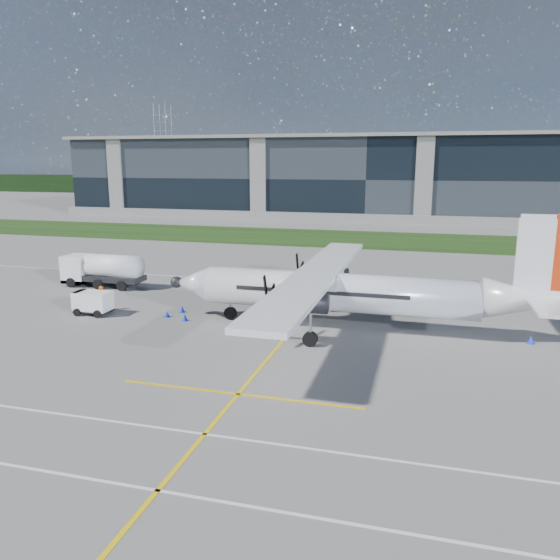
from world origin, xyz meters
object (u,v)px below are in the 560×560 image
Objects in this scene: turboprop_aircraft at (353,271)px; baggage_tug at (93,303)px; safety_cone_tail at (531,340)px; safety_cone_stbdwing at (347,280)px; safety_cone_nose_stbd at (182,309)px; pylon_west at (164,149)px; safety_cone_nose_port at (185,317)px; safety_cone_fwd at (167,314)px; ground_crew_person at (102,296)px; fuel_tanker_truck at (98,270)px.

baggage_tug is (-18.40, -1.32, -3.10)m from turboprop_aircraft.
safety_cone_tail and safety_cone_stbdwing have the same top height.
safety_cone_nose_stbd and safety_cone_stbdwing have the same top height.
pylon_west is at bearing 122.86° from safety_cone_stbdwing.
safety_cone_stbdwing is at bearing 58.43° from safety_cone_nose_port.
safety_cone_fwd is 1.00× the size of safety_cone_tail.
turboprop_aircraft is at bearing -64.99° from ground_crew_person.
ground_crew_person is at bearing -170.29° from safety_cone_nose_stbd.
baggage_tug is at bearing -64.88° from pylon_west.
turboprop_aircraft is 18.59m from ground_crew_person.
safety_cone_nose_port is (11.94, -7.84, -1.18)m from fuel_tanker_truck.
safety_cone_nose_port and safety_cone_stbdwing have the same top height.
pylon_west is at bearing 124.05° from safety_cone_tail.
turboprop_aircraft is 14.32m from safety_cone_stbdwing.
safety_cone_fwd is (5.41, -0.40, -0.80)m from ground_crew_person.
pylon_west is at bearing 117.39° from safety_cone_nose_port.
safety_cone_tail is at bearing 2.49° from baggage_tug.
ground_crew_person is at bearing -179.72° from safety_cone_tail.
turboprop_aircraft reaches higher than safety_cone_stbdwing.
safety_cone_nose_stbd is 16.39m from safety_cone_stbdwing.
baggage_tug reaches higher than safety_cone_fwd.
baggage_tug is (4.87, -8.05, -0.60)m from fuel_tanker_truck.
safety_cone_nose_port is (-11.33, -1.12, -3.67)m from turboprop_aircraft.
safety_cone_nose_port is at bearing -17.84° from safety_cone_fwd.
turboprop_aircraft reaches higher than safety_cone_nose_port.
pylon_west is 152.15m from fuel_tanker_truck.
safety_cone_fwd is at bearing -177.38° from turboprop_aircraft.
safety_cone_nose_stbd is at bearing 120.11° from safety_cone_nose_port.
pylon_west is 3.94× the size of fuel_tanker_truck.
safety_cone_tail is 1.00× the size of safety_cone_stbdwing.
baggage_tug reaches higher than safety_cone_tail.
safety_cone_tail is (29.30, 1.27, -0.57)m from baggage_tug.
safety_cone_stbdwing is (-2.26, 13.65, -3.67)m from turboprop_aircraft.
safety_cone_nose_port is 1.00× the size of safety_cone_stbdwing.
safety_cone_stbdwing is (16.15, 14.98, -0.57)m from baggage_tug.
ground_crew_person reaches higher than baggage_tug.
safety_cone_nose_stbd is at bearing 19.76° from baggage_tug.
safety_cone_nose_port is at bearing -62.61° from pylon_west.
ground_crew_person is at bearing 172.54° from safety_cone_nose_port.
pylon_west reaches higher than baggage_tug.
baggage_tug reaches higher than safety_cone_stbdwing.
safety_cone_tail is at bearing -11.21° from fuel_tanker_truck.
safety_cone_tail is at bearing -46.17° from safety_cone_stbdwing.
baggage_tug is at bearing -137.16° from safety_cone_stbdwing.
ground_crew_person is (4.91, -6.92, -0.38)m from fuel_tanker_truck.
safety_cone_tail is (23.85, 0.54, 0.00)m from safety_cone_fwd.
fuel_tanker_truck is 12.71m from safety_cone_fwd.
pylon_west is at bearing 120.99° from turboprop_aircraft.
safety_cone_nose_stbd is at bearing -55.89° from ground_crew_person.
safety_cone_nose_port is (1.62, -0.52, 0.00)m from safety_cone_fwd.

